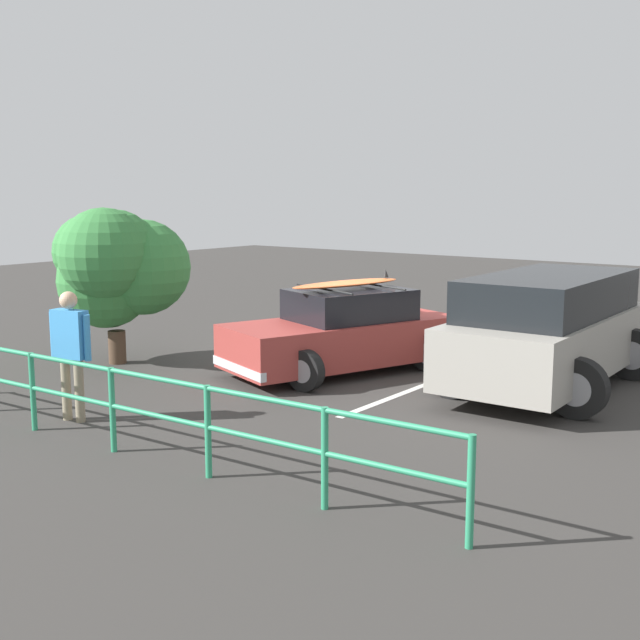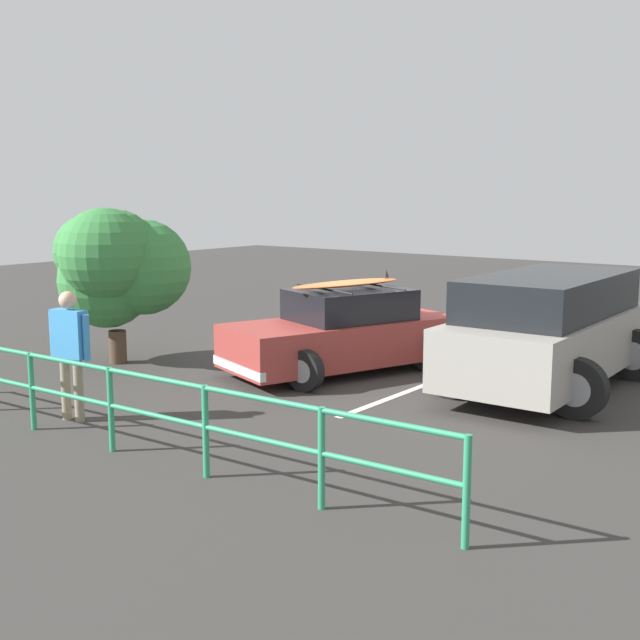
{
  "view_description": "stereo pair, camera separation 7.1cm",
  "coord_description": "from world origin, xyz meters",
  "px_view_note": "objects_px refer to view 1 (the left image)",
  "views": [
    {
      "loc": [
        -7.91,
        11.39,
        2.99
      ],
      "look_at": [
        -0.29,
        1.33,
        0.95
      ],
      "focal_mm": 45.0,
      "sensor_mm": 36.0,
      "label": 1
    },
    {
      "loc": [
        -7.96,
        11.35,
        2.99
      ],
      "look_at": [
        -0.29,
        1.33,
        0.95
      ],
      "focal_mm": 45.0,
      "sensor_mm": 36.0,
      "label": 2
    }
  ],
  "objects_px": {
    "suv_car": "(549,329)",
    "person_bystander": "(70,344)",
    "sedan_car": "(344,333)",
    "bush_near_left": "(115,264)"
  },
  "relations": [
    {
      "from": "person_bystander",
      "to": "bush_near_left",
      "type": "height_order",
      "value": "bush_near_left"
    },
    {
      "from": "suv_car",
      "to": "bush_near_left",
      "type": "bearing_deg",
      "value": 22.83
    },
    {
      "from": "suv_car",
      "to": "bush_near_left",
      "type": "height_order",
      "value": "bush_near_left"
    },
    {
      "from": "person_bystander",
      "to": "sedan_car",
      "type": "bearing_deg",
      "value": -103.97
    },
    {
      "from": "suv_car",
      "to": "person_bystander",
      "type": "relative_size",
      "value": 2.77
    },
    {
      "from": "suv_car",
      "to": "bush_near_left",
      "type": "xyz_separation_m",
      "value": [
        6.67,
        2.81,
        0.84
      ]
    },
    {
      "from": "sedan_car",
      "to": "suv_car",
      "type": "xyz_separation_m",
      "value": [
        -3.16,
        -0.94,
        0.26
      ]
    },
    {
      "from": "sedan_car",
      "to": "suv_car",
      "type": "relative_size",
      "value": 0.9
    },
    {
      "from": "suv_car",
      "to": "bush_near_left",
      "type": "distance_m",
      "value": 7.28
    },
    {
      "from": "sedan_car",
      "to": "suv_car",
      "type": "bearing_deg",
      "value": -163.48
    }
  ]
}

